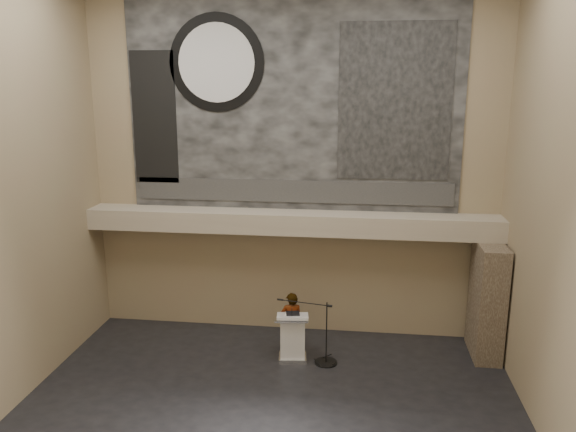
# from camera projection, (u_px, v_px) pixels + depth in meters

# --- Properties ---
(floor) EXTENTS (10.00, 10.00, 0.00)m
(floor) POSITION_uv_depth(u_px,v_px,m) (267.00, 416.00, 10.81)
(floor) COLOR black
(floor) RESTS_ON ground
(wall_back) EXTENTS (10.00, 0.02, 8.50)m
(wall_back) POSITION_uv_depth(u_px,v_px,m) (292.00, 167.00, 13.68)
(wall_back) COLOR #8A7358
(wall_back) RESTS_ON floor
(wall_front) EXTENTS (10.00, 0.02, 8.50)m
(wall_front) POSITION_uv_depth(u_px,v_px,m) (203.00, 277.00, 5.96)
(wall_front) COLOR #8A7358
(wall_front) RESTS_ON floor
(wall_left) EXTENTS (0.02, 8.00, 8.50)m
(wall_left) POSITION_uv_depth(u_px,v_px,m) (0.00, 193.00, 10.43)
(wall_left) COLOR #8A7358
(wall_left) RESTS_ON floor
(wall_right) EXTENTS (0.02, 8.00, 8.50)m
(wall_right) POSITION_uv_depth(u_px,v_px,m) (565.00, 208.00, 9.21)
(wall_right) COLOR #8A7358
(wall_right) RESTS_ON floor
(soffit) EXTENTS (10.00, 0.80, 0.50)m
(soffit) POSITION_uv_depth(u_px,v_px,m) (290.00, 222.00, 13.59)
(soffit) COLOR gray
(soffit) RESTS_ON wall_back
(sprinkler_left) EXTENTS (0.04, 0.04, 0.06)m
(sprinkler_left) POSITION_uv_depth(u_px,v_px,m) (225.00, 232.00, 13.81)
(sprinkler_left) COLOR #B2893D
(sprinkler_left) RESTS_ON soffit
(sprinkler_right) EXTENTS (0.04, 0.04, 0.06)m
(sprinkler_right) POSITION_uv_depth(u_px,v_px,m) (369.00, 237.00, 13.38)
(sprinkler_right) COLOR #B2893D
(sprinkler_right) RESTS_ON soffit
(banner) EXTENTS (8.00, 0.05, 5.00)m
(banner) POSITION_uv_depth(u_px,v_px,m) (292.00, 106.00, 13.31)
(banner) COLOR black
(banner) RESTS_ON wall_back
(banner_text_strip) EXTENTS (7.76, 0.02, 0.55)m
(banner_text_strip) POSITION_uv_depth(u_px,v_px,m) (292.00, 191.00, 13.75)
(banner_text_strip) COLOR #2B2B2B
(banner_text_strip) RESTS_ON banner
(banner_clock_rim) EXTENTS (2.30, 0.02, 2.30)m
(banner_clock_rim) POSITION_uv_depth(u_px,v_px,m) (216.00, 63.00, 13.26)
(banner_clock_rim) COLOR black
(banner_clock_rim) RESTS_ON banner
(banner_clock_face) EXTENTS (1.84, 0.02, 1.84)m
(banner_clock_face) POSITION_uv_depth(u_px,v_px,m) (216.00, 63.00, 13.24)
(banner_clock_face) COLOR silver
(banner_clock_face) RESTS_ON banner
(banner_building_print) EXTENTS (2.60, 0.02, 3.60)m
(banner_building_print) POSITION_uv_depth(u_px,v_px,m) (395.00, 102.00, 12.95)
(banner_building_print) COLOR black
(banner_building_print) RESTS_ON banner
(banner_brick_print) EXTENTS (1.10, 0.02, 3.20)m
(banner_brick_print) POSITION_uv_depth(u_px,v_px,m) (154.00, 118.00, 13.76)
(banner_brick_print) COLOR black
(banner_brick_print) RESTS_ON banner
(stone_pier) EXTENTS (0.60, 1.40, 2.70)m
(stone_pier) POSITION_uv_depth(u_px,v_px,m) (487.00, 300.00, 12.96)
(stone_pier) COLOR #443729
(stone_pier) RESTS_ON floor
(lectern) EXTENTS (0.76, 0.58, 1.13)m
(lectern) POSITION_uv_depth(u_px,v_px,m) (293.00, 337.00, 12.89)
(lectern) COLOR silver
(lectern) RESTS_ON floor
(binder) EXTENTS (0.34, 0.29, 0.04)m
(binder) POSITION_uv_depth(u_px,v_px,m) (293.00, 314.00, 12.79)
(binder) COLOR black
(binder) RESTS_ON lectern
(papers) EXTENTS (0.25, 0.33, 0.00)m
(papers) POSITION_uv_depth(u_px,v_px,m) (289.00, 316.00, 12.71)
(papers) COLOR white
(papers) RESTS_ON lectern
(speaker_person) EXTENTS (0.62, 0.49, 1.48)m
(speaker_person) POSITION_uv_depth(u_px,v_px,m) (291.00, 322.00, 13.22)
(speaker_person) COLOR silver
(speaker_person) RESTS_ON floor
(mic_stand) EXTENTS (1.41, 0.52, 1.48)m
(mic_stand) POSITION_uv_depth(u_px,v_px,m) (324.00, 354.00, 12.80)
(mic_stand) COLOR black
(mic_stand) RESTS_ON floor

